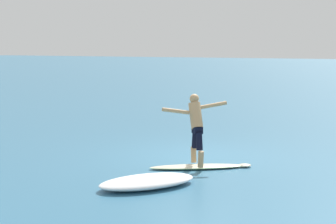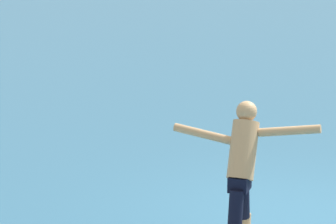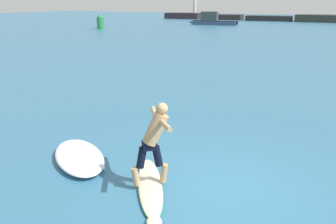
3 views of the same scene
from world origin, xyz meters
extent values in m
plane|color=teal|center=(0.00, 0.00, 0.00)|extent=(200.00, 200.00, 0.00)
cube|color=#32272F|center=(-29.86, 62.00, 0.61)|extent=(7.77, 4.59, 1.22)
cube|color=#322927|center=(-20.72, 62.00, 0.52)|extent=(7.77, 4.62, 1.04)
cube|color=#272728|center=(-11.58, 62.00, 0.47)|extent=(8.82, 4.54, 0.94)
cube|color=#30342D|center=(-2.44, 62.00, 0.64)|extent=(8.42, 4.14, 1.28)
cylinder|color=silver|center=(-27.30, 62.00, 3.00)|extent=(0.70, 0.70, 3.57)
ellipsoid|color=beige|center=(-1.30, -0.69, 0.05)|extent=(1.63, 2.10, 0.09)
ellipsoid|color=beige|center=(-0.67, -1.63, 0.05)|extent=(0.39, 0.40, 0.08)
ellipsoid|color=#339E56|center=(-1.30, -0.69, 0.05)|extent=(1.65, 2.12, 0.04)
cone|color=black|center=(-1.81, 0.06, -0.06)|extent=(0.07, 0.07, 0.14)
cone|color=black|center=(-1.83, -0.14, -0.06)|extent=(0.07, 0.07, 0.14)
cone|color=black|center=(-1.62, 0.00, -0.06)|extent=(0.07, 0.07, 0.14)
cylinder|color=tan|center=(-1.09, -0.51, 0.28)|extent=(0.22, 0.21, 0.39)
cylinder|color=black|center=(-1.19, -0.59, 0.67)|extent=(0.26, 0.26, 0.42)
cylinder|color=tan|center=(-1.51, -0.88, 0.28)|extent=(0.22, 0.21, 0.39)
cylinder|color=black|center=(-1.42, -0.80, 0.67)|extent=(0.26, 0.26, 0.42)
cube|color=black|center=(-1.30, -0.69, 0.91)|extent=(0.33, 0.32, 0.16)
cylinder|color=tan|center=(-1.21, -0.61, 1.23)|extent=(0.56, 0.54, 0.67)
sphere|color=tan|center=(-1.11, -0.53, 1.61)|extent=(0.22, 0.22, 0.22)
cylinder|color=tan|center=(-1.45, -0.21, 1.34)|extent=(0.49, 0.56, 0.20)
cylinder|color=tan|center=(-0.84, -0.90, 1.45)|extent=(0.49, 0.55, 0.19)
cube|color=#374C6C|center=(-16.65, 45.36, 0.35)|extent=(6.86, 2.30, 0.71)
cone|color=#374C6C|center=(-20.47, 44.94, 0.35)|extent=(1.25, 0.83, 0.71)
cube|color=black|center=(-16.65, 45.36, 0.65)|extent=(6.80, 2.34, 0.08)
cube|color=#354142|center=(-17.55, 45.26, 1.37)|extent=(2.67, 1.46, 1.32)
cube|color=#232D38|center=(-18.83, 45.12, 1.53)|extent=(0.13, 0.95, 0.66)
cylinder|color=silver|center=(-17.55, 45.26, 2.48)|extent=(0.06, 0.06, 0.90)
cube|color=black|center=(-13.19, 45.73, 0.39)|extent=(0.32, 0.39, 0.52)
cylinder|color=#288447|center=(-27.41, 30.44, 0.78)|extent=(0.98, 0.98, 1.55)
cone|color=#288447|center=(-27.41, 30.44, 1.77)|extent=(0.69, 0.69, 0.44)
ellipsoid|color=white|center=(-3.31, -0.48, 0.11)|extent=(2.28, 2.01, 0.22)
camera|label=1|loc=(-13.01, -5.89, 2.87)|focal=60.00mm
camera|label=2|loc=(-5.91, -7.04, 3.58)|focal=85.00mm
camera|label=3|loc=(1.63, -5.53, 3.47)|focal=35.00mm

